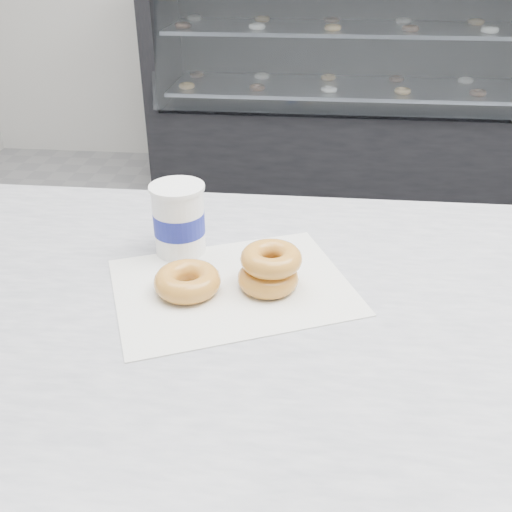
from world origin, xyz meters
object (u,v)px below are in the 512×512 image
at_px(display_case, 362,103).
at_px(donut_stack, 270,268).
at_px(coffee_cup, 179,219).
at_px(donut_single, 187,281).

bearing_deg(display_case, donut_stack, -97.01).
distance_m(donut_stack, coffee_cup, 0.18).
bearing_deg(donut_single, donut_stack, 11.44).
distance_m(display_case, coffee_cup, 2.67).
xyz_separation_m(display_case, donut_single, (-0.45, -2.71, 0.43)).
relative_size(display_case, donut_single, 24.58).
bearing_deg(donut_stack, display_case, 82.99).
bearing_deg(donut_stack, donut_single, -168.56).
relative_size(donut_stack, coffee_cup, 0.85).
bearing_deg(coffee_cup, donut_stack, -27.77).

